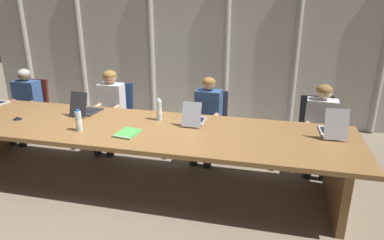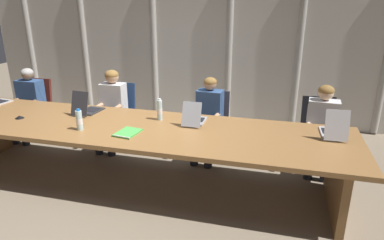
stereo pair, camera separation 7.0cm
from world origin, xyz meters
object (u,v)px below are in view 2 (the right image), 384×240
at_px(person_left_mid, 111,105).
at_px(water_bottle_primary, 79,120).
at_px(person_left_end, 28,100).
at_px(person_right_mid, 322,124).
at_px(laptop_center, 195,119).
at_px(spiral_notepad, 127,133).
at_px(office_chair_right_mid, 317,141).
at_px(person_center, 208,115).
at_px(office_chair_left_mid, 120,122).
at_px(laptop_left_mid, 87,109).
at_px(conference_mic_left_side, 19,117).
at_px(laptop_right_mid, 333,131).
at_px(office_chair_center, 212,132).
at_px(office_chair_left_end, 36,115).
at_px(water_bottle_secondary, 160,110).

bearing_deg(person_left_mid, water_bottle_primary, 10.40).
height_order(person_left_end, person_right_mid, person_right_mid).
distance_m(laptop_center, water_bottle_primary, 1.32).
bearing_deg(person_left_end, spiral_notepad, 63.21).
height_order(office_chair_right_mid, person_center, person_center).
height_order(laptop_center, office_chair_right_mid, laptop_center).
height_order(laptop_center, person_left_mid, person_left_mid).
relative_size(office_chair_left_mid, person_right_mid, 0.82).
height_order(laptop_left_mid, person_center, person_center).
relative_size(person_left_mid, conference_mic_left_side, 10.74).
height_order(laptop_right_mid, person_center, person_center).
bearing_deg(conference_mic_left_side, water_bottle_primary, -9.56).
bearing_deg(laptop_center, office_chair_right_mid, -61.42).
relative_size(laptop_left_mid, person_left_end, 0.39).
distance_m(person_left_end, person_center, 2.93).
distance_m(office_chair_center, spiral_notepad, 1.55).
bearing_deg(office_chair_right_mid, person_left_end, -93.52).
bearing_deg(laptop_left_mid, person_right_mid, -72.97).
relative_size(laptop_right_mid, spiral_notepad, 1.31).
relative_size(person_center, person_right_mid, 1.01).
xyz_separation_m(office_chair_left_end, conference_mic_left_side, (0.77, -1.19, 0.43)).
bearing_deg(office_chair_left_mid, water_bottle_secondary, 43.32).
distance_m(office_chair_left_mid, person_left_mid, 0.36).
relative_size(office_chair_right_mid, spiral_notepad, 2.75).
height_order(laptop_left_mid, office_chair_left_mid, laptop_left_mid).
xyz_separation_m(water_bottle_primary, water_bottle_secondary, (0.76, 0.55, 0.01)).
relative_size(person_left_end, water_bottle_secondary, 4.18).
bearing_deg(water_bottle_primary, office_chair_left_mid, 98.68).
relative_size(laptop_left_mid, person_left_mid, 0.37).
distance_m(laptop_right_mid, spiral_notepad, 2.24).
relative_size(laptop_center, office_chair_right_mid, 0.44).
height_order(office_chair_left_end, office_chair_left_mid, office_chair_left_mid).
relative_size(laptop_left_mid, spiral_notepad, 1.32).
distance_m(office_chair_left_end, water_bottle_primary, 2.25).
distance_m(office_chair_left_mid, water_bottle_secondary, 1.36).
bearing_deg(office_chair_right_mid, spiral_notepad, -63.93).
bearing_deg(water_bottle_primary, laptop_left_mid, 113.26).
bearing_deg(person_left_mid, spiral_notepad, 33.88).
relative_size(person_right_mid, spiral_notepad, 3.41).
bearing_deg(water_bottle_secondary, office_chair_left_mid, 140.51).
xyz_separation_m(laptop_left_mid, laptop_right_mid, (3.00, -0.04, 0.00)).
distance_m(person_left_end, person_right_mid, 4.42).
distance_m(person_right_mid, conference_mic_left_side, 3.82).
bearing_deg(office_chair_left_end, office_chair_right_mid, 87.70).
bearing_deg(person_center, laptop_right_mid, 71.33).
height_order(person_left_mid, conference_mic_left_side, person_left_mid).
bearing_deg(water_bottle_primary, spiral_notepad, 3.14).
bearing_deg(office_chair_center, spiral_notepad, -32.46).
xyz_separation_m(laptop_right_mid, spiral_notepad, (-2.19, -0.50, -0.06)).
bearing_deg(office_chair_right_mid, laptop_left_mid, -80.63).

